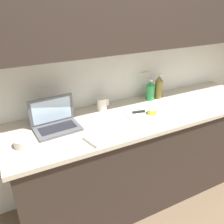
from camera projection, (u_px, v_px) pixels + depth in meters
The scene contains 12 objects.
ground_plane at pixel (139, 191), 2.44m from camera, with size 12.00×12.00×0.00m, color brown.
wall_back at pixel (132, 29), 1.96m from camera, with size 5.20×0.38×2.60m.
counter_unit at pixel (143, 153), 2.25m from camera, with size 2.33×0.66×0.91m.
laptop at pixel (55, 121), 1.78m from camera, with size 0.35×0.24×0.23m.
cutting_board at pixel (149, 113), 2.01m from camera, with size 0.39×0.22×0.01m, color silver.
knife at pixel (143, 111), 2.02m from camera, with size 0.30×0.09×0.02m.
lemon_half_cut at pixel (152, 112), 1.99m from camera, with size 0.08×0.08×0.04m.
bottle_green_soda at pixel (159, 87), 2.28m from camera, with size 0.07×0.07×0.24m.
bottle_oil_tall at pixel (150, 90), 2.25m from camera, with size 0.08×0.08×0.20m.
measuring_cup at pixel (102, 104), 2.07m from camera, with size 0.11×0.09×0.11m.
bowl_white at pixel (24, 142), 1.58m from camera, with size 0.13×0.13×0.05m.
dish_towel at pixel (102, 137), 1.66m from camera, with size 0.22×0.16×0.02m, color silver.
Camera 1 is at (-1.07, -1.50, 1.81)m, focal length 38.00 mm.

